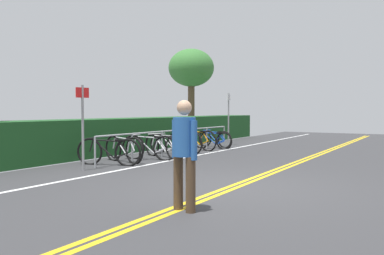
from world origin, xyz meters
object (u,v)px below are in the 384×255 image
bicycle_6 (196,140)px  sign_post_near (83,119)px  bicycle_3 (162,146)px  bicycle_0 (109,152)px  bike_rack (175,136)px  bicycle_7 (213,140)px  bicycle_4 (170,144)px  tree_mid (191,69)px  sign_post_far (229,114)px  bicycle_2 (149,147)px  bicycle_5 (185,142)px  bicycle_8 (215,139)px  bicycle_1 (124,149)px  pedestrian (184,148)px

bicycle_6 → sign_post_near: size_ratio=0.90×
bicycle_3 → sign_post_near: size_ratio=0.85×
bicycle_0 → bicycle_6: size_ratio=0.96×
bike_rack → bicycle_7: bearing=-3.1°
sign_post_near → bicycle_4: bearing=2.3°
sign_post_near → tree_mid: tree_mid is taller
bicycle_7 → sign_post_far: 1.96m
bicycle_2 → bicycle_6: 3.17m
bicycle_0 → bicycle_5: size_ratio=1.05×
bike_rack → sign_post_near: 4.07m
bicycle_2 → sign_post_far: (5.60, 0.17, 0.93)m
bicycle_2 → bicycle_4: bearing=9.7°
bicycle_0 → bicycle_3: 2.20m
bicycle_8 → bicycle_6: bearing=-179.8°
bicycle_8 → tree_mid: size_ratio=0.36×
bicycle_1 → bicycle_6: bearing=-0.1°
bicycle_1 → bicycle_2: (0.81, -0.27, -0.00)m
bicycle_4 → bicycle_5: bicycle_5 is taller
bicycle_2 → bicycle_3: size_ratio=1.01×
bicycle_5 → bicycle_4: bearing=174.6°
pedestrian → sign_post_near: bearing=63.4°
bicycle_3 → bicycle_8: bicycle_3 is taller
bicycle_3 → sign_post_far: size_ratio=0.81×
sign_post_far → tree_mid: size_ratio=0.47×
bike_rack → bicycle_5: 0.77m
sign_post_far → bicycle_0: bearing=179.8°
bicycle_3 → bicycle_5: 1.57m
bicycle_0 → sign_post_far: (7.09, -0.03, 0.93)m
tree_mid → sign_post_near: bearing=-162.0°
bike_rack → sign_post_far: 4.12m
bike_rack → bicycle_7: 2.39m
bicycle_6 → sign_post_far: sign_post_far is taller
tree_mid → pedestrian: bearing=-149.4°
bicycle_1 → sign_post_far: size_ratio=0.79×
bicycle_2 → sign_post_far: 5.68m
pedestrian → sign_post_near: size_ratio=0.78×
bicycle_2 → sign_post_far: bearing=1.7°
bicycle_4 → bike_rack: bearing=-65.2°
bike_rack → bicycle_4: (-0.06, 0.12, -0.27)m
bicycle_1 → bicycle_6: same height
bicycle_2 → bicycle_3: (0.71, 0.02, -0.01)m
bicycle_1 → sign_post_far: sign_post_far is taller
sign_post_near → tree_mid: bearing=18.0°
bicycle_7 → tree_mid: 6.58m
sign_post_near → tree_mid: size_ratio=0.45×
bicycle_2 → bicycle_1: bearing=161.5°
bicycle_5 → sign_post_near: (-4.74, -0.09, 0.88)m
bicycle_7 → bicycle_6: bearing=160.9°
bicycle_1 → bicycle_3: (1.51, -0.25, -0.02)m
bicycle_7 → bicycle_8: bicycle_8 is taller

